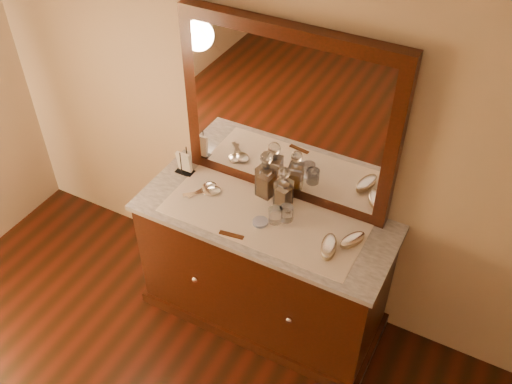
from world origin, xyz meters
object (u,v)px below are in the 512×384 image
decanter_left (266,178)px  hand_mirror_inner (209,191)px  dresser_cabinet (264,269)px  hand_mirror_outer (206,188)px  comb (231,235)px  decanter_right (284,191)px  napkin_rack (184,163)px  mirror_frame (287,116)px  brush_far (352,240)px  brush_near (329,247)px  pin_dish (260,222)px

decanter_left → hand_mirror_inner: size_ratio=1.48×
dresser_cabinet → hand_mirror_outer: (-0.40, 0.04, 0.45)m
comb → decanter_right: bearing=60.6°
dresser_cabinet → comb: 0.50m
decanter_left → hand_mirror_inner: decanter_left is taller
napkin_rack → dresser_cabinet: bearing=-10.9°
mirror_frame → decanter_right: 0.42m
dresser_cabinet → decanter_left: (-0.07, 0.16, 0.56)m
napkin_rack → decanter_left: (0.52, 0.05, 0.05)m
brush_far → brush_near: bearing=-130.3°
dresser_cabinet → decanter_left: 0.59m
napkin_rack → hand_mirror_outer: size_ratio=0.82×
decanter_right → brush_far: (0.44, -0.10, -0.08)m
napkin_rack → brush_near: bearing=-10.8°
pin_dish → hand_mirror_outer: hand_mirror_outer is taller
dresser_cabinet → napkin_rack: (-0.59, 0.11, 0.51)m
mirror_frame → hand_mirror_inner: bearing=-148.0°
brush_far → hand_mirror_inner: size_ratio=0.86×
mirror_frame → brush_far: mirror_frame is taller
dresser_cabinet → brush_far: size_ratio=8.15×
pin_dish → comb: 0.18m
pin_dish → decanter_right: decanter_right is taller
hand_mirror_outer → brush_far: bearing=-0.8°
dresser_cabinet → decanter_right: decanter_right is taller
comb → hand_mirror_inner: size_ratio=0.67×
brush_far → hand_mirror_inner: brush_far is taller
brush_near → hand_mirror_outer: size_ratio=0.97×
mirror_frame → comb: bearing=-100.2°
comb → brush_far: 0.63m
mirror_frame → brush_near: bearing=-38.5°
dresser_cabinet → napkin_rack: size_ratio=8.62×
brush_near → brush_far: bearing=49.7°
decanter_right → brush_far: decanter_right is taller
mirror_frame → decanter_right: mirror_frame is taller
hand_mirror_outer → hand_mirror_inner: bearing=-38.2°
mirror_frame → pin_dish: mirror_frame is taller
pin_dish → decanter_right: bearing=77.7°
brush_near → mirror_frame: bearing=141.5°
comb → brush_near: (0.49, 0.14, 0.02)m
dresser_cabinet → hand_mirror_inner: size_ratio=7.00×
pin_dish → hand_mirror_outer: bearing=165.4°
dresser_cabinet → decanter_left: size_ratio=4.72×
napkin_rack → hand_mirror_outer: 0.21m
napkin_rack → brush_far: size_ratio=0.94×
dresser_cabinet → brush_far: 0.68m
pin_dish → comb: (-0.09, -0.15, -0.00)m
decanter_right → hand_mirror_inner: decanter_right is taller
napkin_rack → brush_far: napkin_rack is taller
napkin_rack → decanter_right: bearing=1.2°
decanter_right → hand_mirror_outer: size_ratio=1.32×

